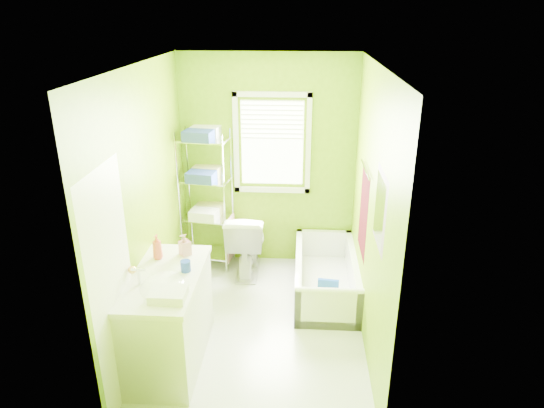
# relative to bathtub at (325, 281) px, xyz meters

# --- Properties ---
(ground) EXTENTS (2.90, 2.90, 0.00)m
(ground) POSITION_rel_bathtub_xyz_m (-0.71, -0.66, -0.15)
(ground) COLOR silver
(ground) RESTS_ON ground
(room_envelope) EXTENTS (2.14, 2.94, 2.62)m
(room_envelope) POSITION_rel_bathtub_xyz_m (-0.71, -0.66, 1.40)
(room_envelope) COLOR #6C9707
(room_envelope) RESTS_ON ground
(window) EXTENTS (0.92, 0.05, 1.22)m
(window) POSITION_rel_bathtub_xyz_m (-0.66, 0.76, 1.46)
(window) COLOR white
(window) RESTS_ON ground
(door) EXTENTS (0.09, 0.80, 2.00)m
(door) POSITION_rel_bathtub_xyz_m (-1.74, -1.66, 0.85)
(door) COLOR white
(door) RESTS_ON ground
(right_wall_decor) EXTENTS (0.04, 1.48, 1.17)m
(right_wall_decor) POSITION_rel_bathtub_xyz_m (0.33, -0.68, 1.17)
(right_wall_decor) COLOR #47080E
(right_wall_decor) RESTS_ON ground
(bathtub) EXTENTS (0.69, 1.47, 0.48)m
(bathtub) POSITION_rel_bathtub_xyz_m (0.00, 0.00, 0.00)
(bathtub) COLOR white
(bathtub) RESTS_ON ground
(toilet) EXTENTS (0.45, 0.80, 0.81)m
(toilet) POSITION_rel_bathtub_xyz_m (-0.95, 0.43, 0.25)
(toilet) COLOR white
(toilet) RESTS_ON ground
(vanity) EXTENTS (0.61, 1.18, 1.13)m
(vanity) POSITION_rel_bathtub_xyz_m (-1.47, -1.23, 0.32)
(vanity) COLOR silver
(vanity) RESTS_ON ground
(wire_shelf_unit) EXTENTS (0.64, 0.51, 1.76)m
(wire_shelf_unit) POSITION_rel_bathtub_xyz_m (-1.43, 0.60, 0.93)
(wire_shelf_unit) COLOR silver
(wire_shelf_unit) RESTS_ON ground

